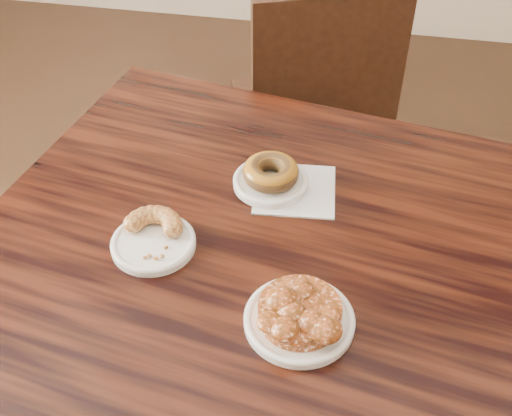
% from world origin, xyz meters
% --- Properties ---
extents(cafe_table, '(1.10, 1.10, 0.75)m').
position_xyz_m(cafe_table, '(0.03, 0.15, 0.38)').
color(cafe_table, black).
rests_on(cafe_table, floor).
extents(chair_far, '(0.57, 0.57, 0.90)m').
position_xyz_m(chair_far, '(0.04, 1.03, 0.45)').
color(chair_far, black).
rests_on(chair_far, floor).
extents(napkin, '(0.16, 0.16, 0.00)m').
position_xyz_m(napkin, '(0.09, 0.32, 0.75)').
color(napkin, silver).
rests_on(napkin, cafe_table).
extents(plate_donut, '(0.14, 0.14, 0.01)m').
position_xyz_m(plate_donut, '(0.05, 0.32, 0.76)').
color(plate_donut, white).
rests_on(plate_donut, napkin).
extents(plate_cruller, '(0.15, 0.15, 0.01)m').
position_xyz_m(plate_cruller, '(-0.12, 0.13, 0.76)').
color(plate_cruller, white).
rests_on(plate_cruller, cafe_table).
extents(plate_fritter, '(0.17, 0.17, 0.01)m').
position_xyz_m(plate_fritter, '(0.14, 0.01, 0.76)').
color(plate_fritter, white).
rests_on(plate_fritter, cafe_table).
extents(glazed_donut, '(0.11, 0.11, 0.04)m').
position_xyz_m(glazed_donut, '(0.05, 0.32, 0.78)').
color(glazed_donut, '#895513').
rests_on(glazed_donut, plate_donut).
extents(apple_fritter, '(0.17, 0.17, 0.04)m').
position_xyz_m(apple_fritter, '(0.14, 0.01, 0.78)').
color(apple_fritter, '#472307').
rests_on(apple_fritter, plate_fritter).
extents(cruller_fragment, '(0.12, 0.12, 0.03)m').
position_xyz_m(cruller_fragment, '(-0.12, 0.13, 0.78)').
color(cruller_fragment, brown).
rests_on(cruller_fragment, plate_cruller).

